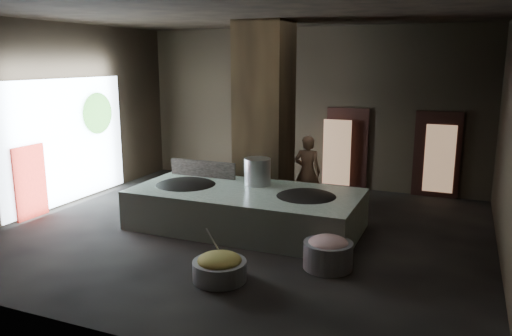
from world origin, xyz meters
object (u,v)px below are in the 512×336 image
at_px(hearth_platform, 245,209).
at_px(veg_basin, 220,270).
at_px(meat_basin, 328,255).
at_px(stock_pot, 257,172).
at_px(cook, 307,172).
at_px(wok_left, 186,189).
at_px(wok_right, 306,201).

bearing_deg(hearth_platform, veg_basin, -75.43).
xyz_separation_m(veg_basin, meat_basin, (1.54, 1.18, 0.07)).
distance_m(stock_pot, veg_basin, 3.34).
relative_size(stock_pot, cook, 0.35).
relative_size(wok_left, wok_right, 1.07).
xyz_separation_m(hearth_platform, wok_right, (1.35, 0.05, 0.33)).
xyz_separation_m(stock_pot, veg_basin, (0.63, -3.14, -0.96)).
relative_size(cook, meat_basin, 2.08).
relative_size(wok_right, veg_basin, 1.59).
xyz_separation_m(hearth_platform, stock_pot, (0.05, 0.55, 0.71)).
xyz_separation_m(wok_right, stock_pot, (-1.30, 0.50, 0.38)).
bearing_deg(stock_pot, cook, 64.20).
relative_size(stock_pot, veg_basin, 0.71).
distance_m(wok_right, cook, 2.07).
bearing_deg(meat_basin, veg_basin, -142.46).
bearing_deg(veg_basin, meat_basin, 37.54).
distance_m(hearth_platform, wok_right, 1.39).
height_order(wok_left, cook, cook).
bearing_deg(cook, meat_basin, 108.08).
height_order(stock_pot, cook, cook).
bearing_deg(cook, stock_pot, 59.51).
bearing_deg(veg_basin, cook, 88.86).
relative_size(hearth_platform, wok_right, 3.41).
relative_size(hearth_platform, cook, 2.72).
height_order(cook, meat_basin, cook).
xyz_separation_m(hearth_platform, wok_left, (-1.45, -0.05, 0.33)).
xyz_separation_m(stock_pot, meat_basin, (2.16, -1.96, -0.89)).
bearing_deg(stock_pot, wok_right, -21.04).
bearing_deg(wok_right, wok_left, -177.95).
relative_size(wok_left, meat_basin, 1.78).
relative_size(wok_left, cook, 0.86).
distance_m(wok_left, meat_basin, 3.94).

